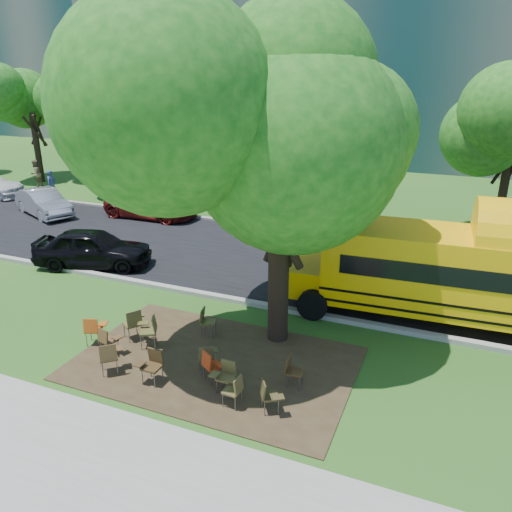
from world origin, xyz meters
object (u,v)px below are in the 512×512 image
at_px(chair_6, 234,388).
at_px(pedestrian_b, 36,174).
at_px(chair_4, 212,364).
at_px(chair_10, 206,319).
at_px(chair_1, 108,339).
at_px(chair_2, 109,355).
at_px(bg_car_red, 153,204).
at_px(chair_8, 134,321).
at_px(chair_11, 207,355).
at_px(chair_3, 152,363).
at_px(chair_9, 150,328).
at_px(chair_7, 268,394).
at_px(chair_12, 293,369).
at_px(black_car, 93,248).
at_px(pedestrian_a, 52,185).
at_px(school_bus, 504,278).
at_px(chair_0, 94,328).
at_px(bg_car_silver, 44,203).
at_px(chair_5, 226,373).
at_px(main_tree, 281,153).

height_order(chair_6, pedestrian_b, pedestrian_b).
xyz_separation_m(chair_4, chair_10, (-1.19, 1.97, -0.01)).
bearing_deg(pedestrian_b, chair_1, 42.35).
xyz_separation_m(chair_2, bg_car_red, (-6.99, 12.40, 0.13)).
distance_m(chair_8, chair_11, 2.70).
xyz_separation_m(chair_3, chair_10, (0.13, 2.50, -0.03)).
distance_m(chair_8, chair_9, 0.62).
bearing_deg(chair_11, chair_7, -58.26).
bearing_deg(pedestrian_b, chair_11, 47.00).
bearing_deg(chair_12, bg_car_red, -136.52).
relative_size(chair_9, black_car, 0.21).
height_order(chair_9, pedestrian_a, pedestrian_a).
bearing_deg(black_car, chair_8, -148.39).
bearing_deg(chair_4, school_bus, 73.50).
distance_m(school_bus, pedestrian_a, 24.48).
height_order(chair_0, black_car, black_car).
bearing_deg(bg_car_red, chair_2, -151.33).
bearing_deg(bg_car_red, bg_car_silver, 108.55).
height_order(chair_5, pedestrian_b, pedestrian_b).
bearing_deg(bg_car_silver, black_car, -100.38).
distance_m(chair_5, chair_10, 2.73).
bearing_deg(chair_11, pedestrian_b, 109.96).
height_order(chair_0, chair_9, chair_9).
xyz_separation_m(school_bus, chair_5, (-5.90, -5.71, -1.11)).
relative_size(chair_2, chair_4, 1.07).
relative_size(chair_1, chair_11, 1.03).
height_order(chair_0, bg_car_silver, bg_car_silver).
height_order(chair_4, bg_car_silver, bg_car_silver).
bearing_deg(chair_8, chair_12, -62.98).
relative_size(chair_11, pedestrian_b, 0.44).
height_order(school_bus, chair_9, school_bus).
relative_size(chair_10, pedestrian_a, 0.48).
bearing_deg(chair_9, chair_5, -139.14).
relative_size(school_bus, bg_car_silver, 2.76).
relative_size(chair_0, chair_5, 1.04).
bearing_deg(chair_5, chair_6, 135.89).
xyz_separation_m(chair_8, chair_10, (1.74, 0.97, -0.07)).
relative_size(main_tree, chair_8, 9.40).
relative_size(chair_2, black_car, 0.20).
height_order(school_bus, chair_2, school_bus).
bearing_deg(chair_0, chair_6, -31.56).
relative_size(chair_0, chair_1, 1.05).
distance_m(school_bus, chair_12, 6.80).
bearing_deg(bg_car_red, chair_8, -149.50).
xyz_separation_m(chair_2, bg_car_silver, (-12.37, 10.52, 0.14)).
relative_size(chair_8, chair_12, 1.15).
distance_m(main_tree, chair_6, 5.67).
bearing_deg(bg_car_red, chair_0, -154.28).
relative_size(chair_7, pedestrian_b, 0.45).
xyz_separation_m(chair_10, pedestrian_b, (-19.25, 12.98, 0.36)).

